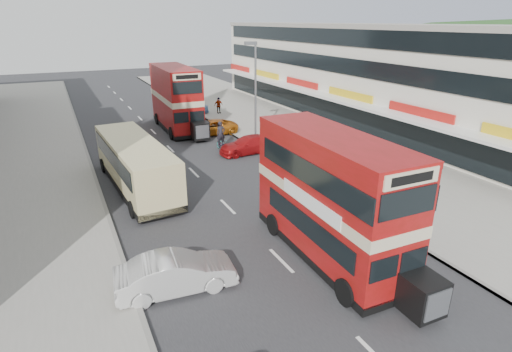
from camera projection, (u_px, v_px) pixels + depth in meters
ground at (307, 286)px, 15.75m from camera, size 160.00×160.00×0.00m
road_surface at (170, 149)px, 32.51m from camera, size 12.00×90.00×0.01m
pavement_right at (299, 131)px, 37.42m from camera, size 12.00×90.00×0.15m
kerb_left at (89, 159)px, 29.98m from camera, size 0.20×90.00×0.16m
kerb_right at (240, 139)px, 35.00m from camera, size 0.20×90.00×0.16m
commercial_row at (358, 73)px, 40.71m from camera, size 9.90×46.20×9.30m
street_lamp at (255, 86)px, 31.80m from camera, size 1.00×0.20×8.12m
bus_main at (331, 198)px, 16.83m from camera, size 2.84×9.60×5.25m
bus_second at (176, 98)px, 37.27m from camera, size 3.03×10.13×5.54m
coach at (135, 163)px, 24.43m from camera, size 3.26×10.48×2.74m
car_left_front at (176, 273)px, 15.29m from camera, size 4.62×1.99×1.48m
car_right_a at (248, 145)px, 31.26m from camera, size 4.64×1.97×1.34m
car_right_b at (211, 128)px, 36.36m from camera, size 4.80×2.46×1.30m
car_right_c at (190, 109)px, 43.83m from camera, size 3.88×1.70×1.30m
pedestrian_near at (278, 138)px, 31.42m from camera, size 0.73×0.50×1.94m
pedestrian_far at (218, 105)px, 43.96m from camera, size 1.01×0.44×1.71m
cyclist at (221, 140)px, 31.95m from camera, size 0.73×1.65×2.30m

